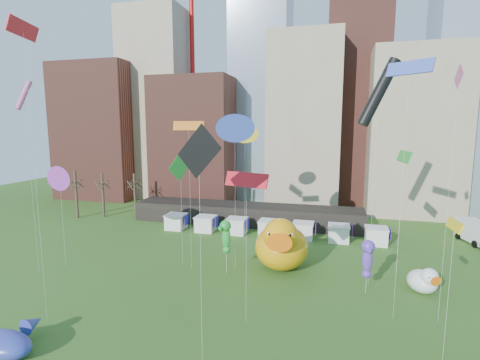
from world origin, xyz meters
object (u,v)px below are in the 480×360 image
(whale_inflatable, at_px, (5,343))
(box_truck, at_px, (479,233))
(seahorse_purple, at_px, (368,256))
(big_duck, at_px, (281,245))
(small_duck, at_px, (424,280))
(seahorse_green, at_px, (226,234))

(whale_inflatable, bearing_deg, box_truck, 45.22)
(seahorse_purple, distance_m, whale_inflatable, 30.62)
(big_duck, height_order, seahorse_purple, big_duck)
(big_duck, relative_size, small_duck, 2.13)
(seahorse_green, height_order, seahorse_purple, seahorse_green)
(small_duck, xyz_separation_m, seahorse_green, (-20.02, -0.39, 3.24))
(big_duck, height_order, seahorse_green, big_duck)
(big_duck, relative_size, seahorse_green, 1.41)
(small_duck, bearing_deg, seahorse_purple, 172.33)
(seahorse_purple, xyz_separation_m, whale_inflatable, (-25.54, -16.64, -2.87))
(small_duck, height_order, seahorse_green, seahorse_green)
(big_duck, xyz_separation_m, small_duck, (14.31, -2.28, -1.66))
(whale_inflatable, bearing_deg, small_duck, 34.75)
(seahorse_green, relative_size, seahorse_purple, 1.12)
(big_duck, bearing_deg, whale_inflatable, -133.55)
(seahorse_purple, height_order, whale_inflatable, seahorse_purple)
(big_duck, distance_m, whale_inflatable, 26.52)
(seahorse_green, xyz_separation_m, box_truck, (30.82, 18.40, -2.95))
(big_duck, relative_size, whale_inflatable, 1.39)
(big_duck, distance_m, seahorse_purple, 9.71)
(box_truck, bearing_deg, whale_inflatable, -153.72)
(big_duck, bearing_deg, seahorse_green, -159.39)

